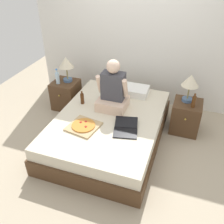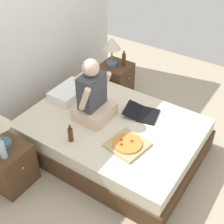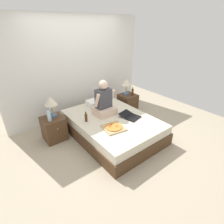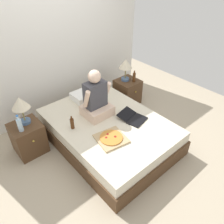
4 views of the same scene
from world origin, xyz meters
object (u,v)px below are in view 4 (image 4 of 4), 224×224
object	(u,v)px
bed	(108,131)
person_seated	(96,99)
water_bottle	(20,125)
beer_bottle	(134,77)
nightstand_right	(127,92)
pizza_box	(111,138)
beer_bottle_on_bed	(72,123)
laptop	(134,118)
lamp_on_left_nightstand	(20,105)
lamp_on_right_nightstand	(126,65)
nightstand_left	(28,138)

from	to	relation	value
bed	person_seated	size ratio (longest dim) A/B	2.73
person_seated	water_bottle	bearing A→B (deg)	164.73
person_seated	bed	bearing A→B (deg)	-84.17
beer_bottle	nightstand_right	bearing A→B (deg)	125.01
bed	pizza_box	size ratio (longest dim) A/B	4.61
water_bottle	beer_bottle_on_bed	xyz separation A→B (m)	(0.63, -0.36, -0.09)
pizza_box	beer_bottle_on_bed	size ratio (longest dim) A/B	2.10
bed	beer_bottle	xyz separation A→B (m)	(1.15, 0.55, 0.40)
laptop	beer_bottle_on_bed	distance (m)	0.97
lamp_on_left_nightstand	laptop	size ratio (longest dim) A/B	0.95
beer_bottle	person_seated	xyz separation A→B (m)	(-1.17, -0.30, 0.12)
bed	laptop	distance (m)	0.48
lamp_on_left_nightstand	lamp_on_right_nightstand	distance (m)	2.09
bed	laptop	size ratio (longest dim) A/B	4.48
water_bottle	nightstand_right	xyz separation A→B (m)	(2.24, 0.09, -0.37)
lamp_on_right_nightstand	beer_bottle	distance (m)	0.29
bed	person_seated	distance (m)	0.57
laptop	nightstand_right	bearing A→B (deg)	50.27
bed	beer_bottle_on_bed	xyz separation A→B (m)	(-0.52, 0.21, 0.32)
water_bottle	lamp_on_right_nightstand	bearing A→B (deg)	3.63
person_seated	pizza_box	bearing A→B (deg)	-109.39
person_seated	beer_bottle_on_bed	size ratio (longest dim) A/B	3.55
nightstand_left	nightstand_right	size ratio (longest dim) A/B	1.00
water_bottle	person_seated	distance (m)	1.18
laptop	nightstand_left	bearing A→B (deg)	147.51
lamp_on_right_nightstand	beer_bottle_on_bed	size ratio (longest dim) A/B	2.05
lamp_on_left_nightstand	beer_bottle_on_bed	distance (m)	0.78
lamp_on_left_nightstand	nightstand_right	bearing A→B (deg)	-1.35
lamp_on_right_nightstand	water_bottle	bearing A→B (deg)	-176.37
nightstand_left	beer_bottle_on_bed	world-z (taller)	beer_bottle_on_bed
nightstand_left	pizza_box	world-z (taller)	nightstand_left
lamp_on_left_nightstand	lamp_on_right_nightstand	bearing A→B (deg)	0.00
nightstand_left	lamp_on_left_nightstand	distance (m)	0.59
lamp_on_right_nightstand	pizza_box	bearing A→B (deg)	-140.42
lamp_on_left_nightstand	person_seated	world-z (taller)	person_seated
lamp_on_right_nightstand	pizza_box	size ratio (longest dim) A/B	0.98
lamp_on_right_nightstand	nightstand_left	bearing A→B (deg)	-178.65
nightstand_right	beer_bottle	distance (m)	0.38
beer_bottle	lamp_on_right_nightstand	bearing A→B (deg)	123.69
beer_bottle	pizza_box	world-z (taller)	beer_bottle
nightstand_left	laptop	size ratio (longest dim) A/B	1.09
bed	lamp_on_left_nightstand	distance (m)	1.40
water_bottle	lamp_on_right_nightstand	world-z (taller)	lamp_on_right_nightstand
lamp_on_left_nightstand	beer_bottle	bearing A→B (deg)	-3.92
laptop	beer_bottle_on_bed	bearing A→B (deg)	152.18
lamp_on_left_nightstand	nightstand_right	world-z (taller)	lamp_on_left_nightstand
lamp_on_left_nightstand	nightstand_right	distance (m)	2.20
beer_bottle_on_bed	nightstand_right	bearing A→B (deg)	15.57
nightstand_left	laptop	bearing A→B (deg)	-32.49
lamp_on_right_nightstand	beer_bottle	xyz separation A→B (m)	(0.10, -0.15, -0.23)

